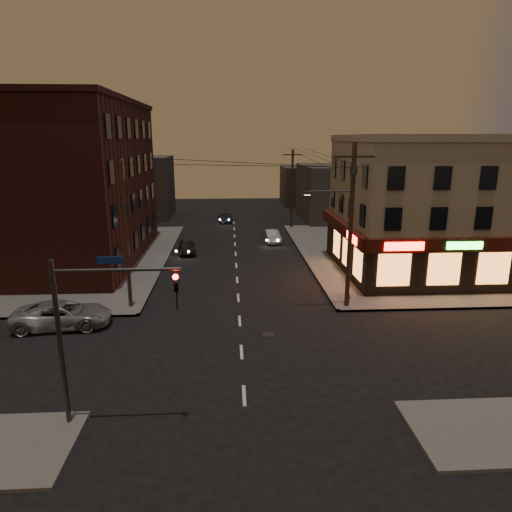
{
  "coord_description": "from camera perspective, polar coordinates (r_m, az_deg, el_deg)",
  "views": [
    {
      "loc": [
        -0.49,
        -20.93,
        10.41
      ],
      "look_at": [
        1.13,
        6.81,
        3.2
      ],
      "focal_mm": 32.0,
      "sensor_mm": 36.0,
      "label": 1
    }
  ],
  "objects": [
    {
      "name": "bg_building_ne_b",
      "position": [
        74.36,
        6.43,
        8.74
      ],
      "size": [
        8.0,
        8.0,
        6.0
      ],
      "primitive_type": "cube",
      "color": "#3F3D3A",
      "rests_on": "ground"
    },
    {
      "name": "sedan_far",
      "position": [
        58.55,
        -3.84,
        4.89
      ],
      "size": [
        2.0,
        4.38,
        1.24
      ],
      "primitive_type": "imported",
      "rotation": [
        0.0,
        0.0,
        0.06
      ],
      "color": "#192033",
      "rests_on": "ground"
    },
    {
      "name": "suv_cross",
      "position": [
        28.14,
        -23.03,
        -6.77
      ],
      "size": [
        5.5,
        2.87,
        1.48
      ],
      "primitive_type": "imported",
      "rotation": [
        0.0,
        0.0,
        1.65
      ],
      "color": "gray",
      "rests_on": "ground"
    },
    {
      "name": "utility_pole_main",
      "position": [
        28.06,
        11.57,
        4.72
      ],
      "size": [
        4.2,
        0.44,
        10.0
      ],
      "color": "#382619",
      "rests_on": "sidewalk_ne"
    },
    {
      "name": "utility_pole_far",
      "position": [
        53.74,
        4.53,
        8.35
      ],
      "size": [
        0.26,
        0.26,
        9.0
      ],
      "primitive_type": "cylinder",
      "color": "#382619",
      "rests_on": "sidewalk_ne"
    },
    {
      "name": "pizza_building",
      "position": [
        38.41,
        22.13,
        5.91
      ],
      "size": [
        15.85,
        12.85,
        10.5
      ],
      "color": "tan",
      "rests_on": "sidewalk_ne"
    },
    {
      "name": "sedan_mid",
      "position": [
        46.83,
        2.02,
        2.49
      ],
      "size": [
        1.65,
        3.96,
        1.27
      ],
      "primitive_type": "imported",
      "rotation": [
        0.0,
        0.0,
        0.08
      ],
      "color": "gray",
      "rests_on": "ground"
    },
    {
      "name": "sedan_near",
      "position": [
        42.72,
        -8.64,
        1.16
      ],
      "size": [
        2.02,
        3.94,
        1.28
      ],
      "primitive_type": "imported",
      "rotation": [
        0.0,
        0.0,
        0.14
      ],
      "color": "black",
      "rests_on": "ground"
    },
    {
      "name": "bg_building_nw",
      "position": [
        64.48,
        -14.66,
        8.38
      ],
      "size": [
        9.0,
        10.0,
        8.0
      ],
      "primitive_type": "cube",
      "color": "#3F3D3A",
      "rests_on": "ground"
    },
    {
      "name": "fire_hydrant",
      "position": [
        29.76,
        11.43,
        -5.12
      ],
      "size": [
        0.32,
        0.32,
        0.72
      ],
      "rotation": [
        0.0,
        0.0,
        0.13
      ],
      "color": "maroon",
      "rests_on": "sidewalk_ne"
    },
    {
      "name": "brick_apartment",
      "position": [
        42.48,
        -22.83,
        8.35
      ],
      "size": [
        12.0,
        20.0,
        13.0
      ],
      "primitive_type": "cube",
      "color": "#441B16",
      "rests_on": "sidewalk_nw"
    },
    {
      "name": "utility_pole_west",
      "position": [
        28.73,
        -15.97,
        2.42
      ],
      "size": [
        0.24,
        0.24,
        9.0
      ],
      "primitive_type": "cylinder",
      "color": "#382619",
      "rests_on": "sidewalk_nw"
    },
    {
      "name": "traffic_signal",
      "position": [
        17.31,
        -20.33,
        -7.58
      ],
      "size": [
        4.49,
        0.32,
        6.47
      ],
      "color": "#333538",
      "rests_on": "ground"
    },
    {
      "name": "sidewalk_nw",
      "position": [
        44.81,
        -26.23,
        -0.31
      ],
      "size": [
        24.0,
        28.0,
        0.15
      ],
      "primitive_type": "cube",
      "color": "#514F4C",
      "rests_on": "ground"
    },
    {
      "name": "sidewalk_ne",
      "position": [
        45.2,
        20.92,
        0.35
      ],
      "size": [
        24.0,
        28.0,
        0.15
      ],
      "primitive_type": "cube",
      "color": "#514F4C",
      "rests_on": "ground"
    },
    {
      "name": "ground",
      "position": [
        23.38,
        -1.83,
        -11.9
      ],
      "size": [
        120.0,
        120.0,
        0.0
      ],
      "primitive_type": "plane",
      "color": "black",
      "rests_on": "ground"
    },
    {
      "name": "bg_building_ne_a",
      "position": [
        61.07,
        10.51,
        7.81
      ],
      "size": [
        10.0,
        12.0,
        7.0
      ],
      "primitive_type": "cube",
      "color": "#3F3D3A",
      "rests_on": "ground"
    }
  ]
}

